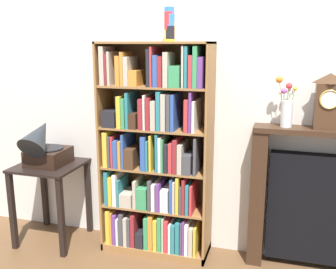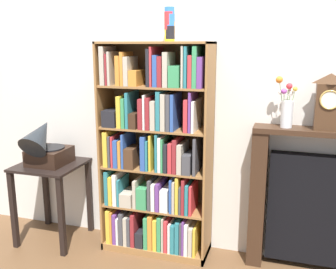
% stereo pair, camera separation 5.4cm
% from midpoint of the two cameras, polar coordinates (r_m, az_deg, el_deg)
% --- Properties ---
extents(ground_plane, '(7.77, 6.40, 0.02)m').
position_cam_midpoint_polar(ground_plane, '(3.45, -2.90, -17.57)').
color(ground_plane, brown).
extents(wall_back, '(4.77, 0.08, 2.60)m').
position_cam_midpoint_polar(wall_back, '(3.27, 1.55, 5.24)').
color(wall_back, silver).
rests_on(wall_back, ground).
extents(bookshelf, '(0.91, 0.33, 1.77)m').
position_cam_midpoint_polar(bookshelf, '(3.22, -2.49, -3.77)').
color(bookshelf, olive).
rests_on(bookshelf, ground).
extents(cup_stack, '(0.08, 0.08, 0.26)m').
position_cam_midpoint_polar(cup_stack, '(3.09, -0.30, 15.89)').
color(cup_stack, yellow).
rests_on(cup_stack, bookshelf).
extents(side_table_left, '(0.54, 0.54, 0.72)m').
position_cam_midpoint_polar(side_table_left, '(3.63, -17.28, -6.84)').
color(side_table_left, black).
rests_on(side_table_left, ground).
extents(gramophone, '(0.31, 0.47, 0.47)m').
position_cam_midpoint_polar(gramophone, '(3.48, -18.25, -1.53)').
color(gramophone, black).
rests_on(gramophone, side_table_left).
extents(fireplace_mantel, '(1.01, 0.21, 1.14)m').
position_cam_midpoint_polar(fireplace_mantel, '(3.24, 20.56, -9.28)').
color(fireplace_mantel, '#382316').
rests_on(fireplace_mantel, ground).
extents(mantel_clock, '(0.18, 0.13, 0.41)m').
position_cam_midpoint_polar(mantel_clock, '(3.02, 22.04, 4.52)').
color(mantel_clock, '#472D1C').
rests_on(mantel_clock, fireplace_mantel).
extents(flower_vase, '(0.16, 0.13, 0.38)m').
position_cam_midpoint_polar(flower_vase, '(3.02, 16.52, 3.88)').
color(flower_vase, silver).
rests_on(flower_vase, fireplace_mantel).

